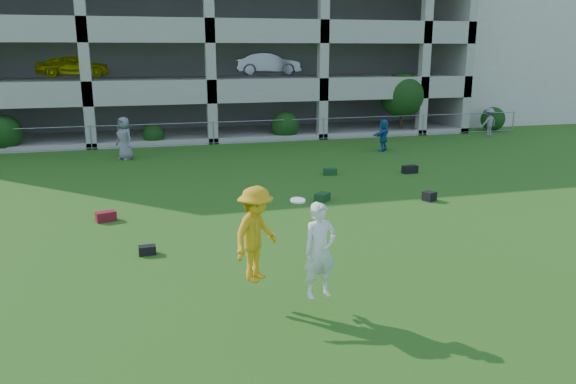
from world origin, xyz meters
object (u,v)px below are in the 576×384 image
object	(u,v)px
bystander_c	(124,138)
parking_garage	(191,30)
bystander_d	(383,135)
bystander_f	(489,122)
crate_d	(429,196)
stucco_building	(500,46)
frisbee_contest	(272,238)

from	to	relation	value
bystander_c	parking_garage	size ratio (longest dim) A/B	0.06
bystander_c	bystander_d	size ratio (longest dim) A/B	1.24
bystander_f	crate_d	bearing A→B (deg)	34.36
parking_garage	crate_d	bearing A→B (deg)	-76.55
stucco_building	frisbee_contest	xyz separation A→B (m)	(-24.62, -28.28, -3.59)
crate_d	bystander_f	bearing A→B (deg)	48.93
stucco_building	bystander_d	size ratio (longest dim) A/B	10.45
bystander_f	frisbee_contest	bearing A→B (deg)	32.03
bystander_d	frisbee_contest	world-z (taller)	frisbee_contest
bystander_d	bystander_f	size ratio (longest dim) A/B	0.96
bystander_c	parking_garage	xyz separation A→B (m)	(4.37, 11.75, 5.07)
crate_d	parking_garage	bearing A→B (deg)	103.45
bystander_d	crate_d	world-z (taller)	bystander_d
bystander_d	crate_d	xyz separation A→B (m)	(-2.46, -8.94, -0.62)
bystander_c	bystander_f	xyz separation A→B (m)	(19.85, 1.84, -0.15)
bystander_d	crate_d	distance (m)	9.29
stucco_building	crate_d	xyz separation A→B (m)	(-17.81, -22.01, -4.85)
bystander_c	crate_d	xyz separation A→B (m)	(9.57, -9.97, -0.80)
frisbee_contest	parking_garage	size ratio (longest dim) A/B	0.07
bystander_d	bystander_c	bearing A→B (deg)	-45.85
bystander_d	bystander_f	bearing A→B (deg)	159.18
bystander_c	bystander_f	world-z (taller)	bystander_c
stucco_building	bystander_d	distance (m)	20.61
stucco_building	parking_garage	bearing A→B (deg)	-179.25
stucco_building	frisbee_contest	world-z (taller)	stucco_building
bystander_d	frisbee_contest	size ratio (longest dim) A/B	0.75
stucco_building	bystander_d	world-z (taller)	stucco_building
bystander_c	bystander_d	xyz separation A→B (m)	(12.02, -1.03, -0.18)
bystander_f	parking_garage	bearing A→B (deg)	-47.19
bystander_f	crate_d	distance (m)	15.67
crate_d	frisbee_contest	distance (m)	9.33
stucco_building	bystander_c	world-z (taller)	stucco_building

